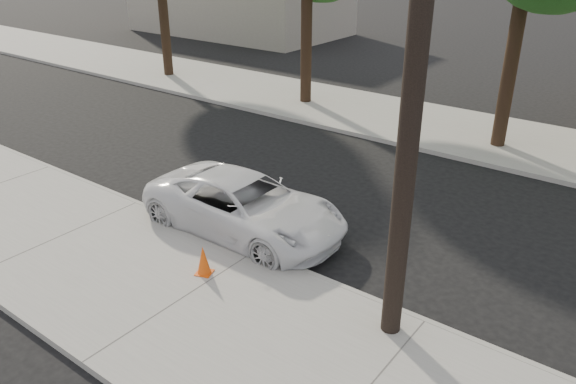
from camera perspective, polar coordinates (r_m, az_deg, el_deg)
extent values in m
plane|color=black|center=(13.91, 2.32, -2.90)|extent=(120.00, 120.00, 0.00)
cube|color=gray|center=(11.13, -10.70, -10.85)|extent=(90.00, 4.40, 0.15)
cube|color=gray|center=(20.90, 15.88, 6.17)|extent=(90.00, 5.00, 0.15)
cube|color=#9E9B93|center=(12.43, -3.27, -6.23)|extent=(90.00, 0.12, 0.16)
cylinder|color=black|center=(8.36, 12.74, 11.50)|extent=(0.34, 0.34, 9.00)
cylinder|color=black|center=(28.01, -12.42, 16.10)|extent=(0.44, 0.44, 4.50)
cylinder|color=black|center=(22.84, 1.86, 14.38)|extent=(0.44, 0.44, 4.25)
cylinder|color=black|center=(19.02, 21.57, 11.26)|extent=(0.44, 0.44, 4.75)
imported|color=white|center=(13.13, -4.41, -1.36)|extent=(5.03, 2.38, 1.39)
cube|color=#ED500C|center=(11.73, -8.49, -8.10)|extent=(0.41, 0.41, 0.02)
cone|color=#ED500C|center=(11.57, -8.59, -6.83)|extent=(0.36, 0.36, 0.63)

